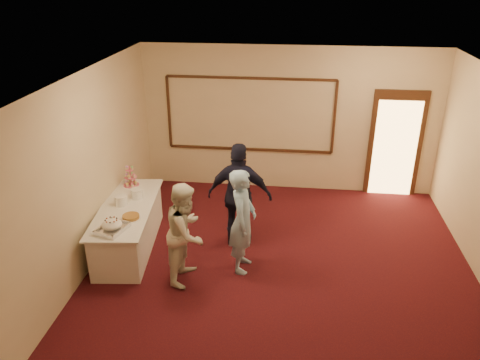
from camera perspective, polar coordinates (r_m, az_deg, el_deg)
name	(u,v)px	position (r m, az deg, el deg)	size (l,w,h in m)	color
floor	(280,286)	(7.20, 4.87, -12.80)	(7.00, 7.00, 0.00)	black
room_walls	(285,161)	(6.19, 5.54, 2.27)	(6.04, 7.04, 3.02)	beige
wall_molding	(250,115)	(9.64, 1.24, 7.95)	(3.45, 0.04, 1.55)	#33200F
doorway	(395,145)	(9.97, 18.38, 4.09)	(1.05, 0.07, 2.20)	#33200F
buffet_table	(129,227)	(8.09, -13.42, -5.58)	(1.07, 2.26, 0.77)	silver
pavlova_tray	(112,226)	(7.23, -15.34, -5.42)	(0.47, 0.57, 0.19)	silver
cupcake_stand	(131,178)	(8.60, -13.20, 0.27)	(0.28, 0.28, 0.41)	#D45677
plate_stack_a	(121,200)	(7.95, -14.32, -2.42)	(0.21, 0.21, 0.17)	white
plate_stack_b	(137,194)	(8.12, -12.46, -1.62)	(0.21, 0.21, 0.17)	white
tart	(131,217)	(7.51, -13.15, -4.43)	(0.31, 0.31, 0.06)	white
man	(243,221)	(7.12, 0.33, -5.02)	(0.61, 0.40, 1.69)	#91B9DB
woman	(186,232)	(6.98, -6.56, -6.37)	(0.77, 0.60, 1.58)	silver
guest	(240,196)	(7.73, -0.03, -1.93)	(1.07, 0.44, 1.82)	black
camera_flash	(242,176)	(7.43, 0.31, 0.52)	(0.07, 0.04, 0.05)	white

